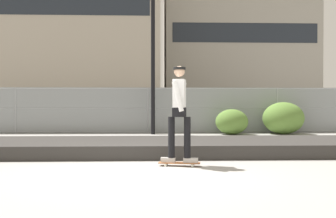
# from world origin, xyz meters

# --- Properties ---
(ground_plane) EXTENTS (120.00, 120.00, 0.00)m
(ground_plane) POSITION_xyz_m (0.00, 0.00, 0.00)
(ground_plane) COLOR gray
(gravel_berm) EXTENTS (17.90, 2.72, 0.31)m
(gravel_berm) POSITION_xyz_m (0.00, 2.74, 0.16)
(gravel_berm) COLOR #33302D
(gravel_berm) RESTS_ON ground_plane
(skateboard) EXTENTS (0.82, 0.34, 0.07)m
(skateboard) POSITION_xyz_m (0.69, 0.67, 0.06)
(skateboard) COLOR #9E5B33
(skateboard) RESTS_ON ground_plane
(skater) EXTENTS (0.73, 0.61, 1.86)m
(skater) POSITION_xyz_m (0.69, 0.67, 1.14)
(skater) COLOR #B2ADA8
(skater) RESTS_ON skateboard
(chain_fence) EXTENTS (21.27, 0.06, 1.85)m
(chain_fence) POSITION_xyz_m (0.00, 9.23, 0.93)
(chain_fence) COLOR gray
(chain_fence) RESTS_ON ground_plane
(street_lamp) EXTENTS (0.44, 0.44, 7.74)m
(street_lamp) POSITION_xyz_m (0.20, 8.60, 4.73)
(street_lamp) COLOR black
(street_lamp) RESTS_ON ground_plane
(parked_car_near) EXTENTS (4.52, 2.20, 1.66)m
(parked_car_near) POSITION_xyz_m (-5.20, 12.04, 0.84)
(parked_car_near) COLOR #B7BABF
(parked_car_near) RESTS_ON ground_plane
(parked_car_mid) EXTENTS (4.46, 2.07, 1.66)m
(parked_car_mid) POSITION_xyz_m (1.08, 11.69, 0.84)
(parked_car_mid) COLOR #566B4C
(parked_car_mid) RESTS_ON ground_plane
(parked_car_far) EXTENTS (4.44, 2.02, 1.66)m
(parked_car_far) POSITION_xyz_m (7.09, 12.09, 0.84)
(parked_car_far) COLOR #474C54
(parked_car_far) RESTS_ON ground_plane
(library_building) EXTENTS (28.64, 15.14, 19.27)m
(library_building) POSITION_xyz_m (-13.25, 44.16, 9.64)
(library_building) COLOR #9E9384
(library_building) RESTS_ON ground_plane
(office_block) EXTENTS (20.27, 13.76, 16.44)m
(office_block) POSITION_xyz_m (12.07, 50.67, 8.22)
(office_block) COLOR gray
(office_block) RESTS_ON ground_plane
(shrub_left) EXTENTS (1.27, 1.04, 0.98)m
(shrub_left) POSITION_xyz_m (3.26, 8.41, 0.49)
(shrub_left) COLOR #567A33
(shrub_left) RESTS_ON ground_plane
(shrub_center) EXTENTS (1.63, 1.33, 1.26)m
(shrub_center) POSITION_xyz_m (5.32, 8.49, 0.63)
(shrub_center) COLOR #567A33
(shrub_center) RESTS_ON ground_plane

